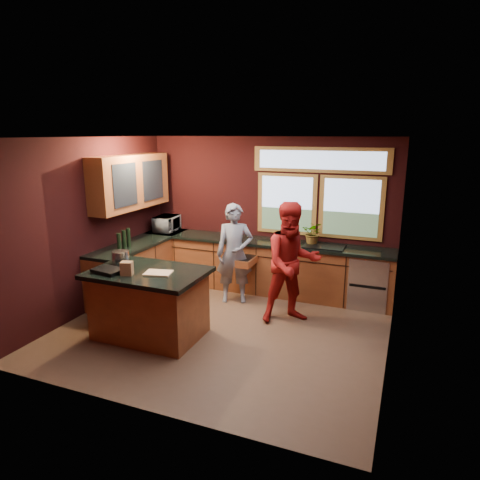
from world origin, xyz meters
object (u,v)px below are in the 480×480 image
Objects in this scene: stock_pot at (121,257)px; person_grey at (235,254)px; person_red at (292,263)px; cutting_board at (158,273)px; island at (150,303)px.

person_grey is at bearing 51.43° from stock_pot.
person_red is (1.08, -0.40, 0.08)m from person_grey.
cutting_board is 0.78m from stock_pot.
person_red is at bearing 40.18° from cutting_board.
cutting_board is (0.20, -0.05, 0.48)m from island.
person_grey is 1.15m from person_red.
stock_pot is (-1.16, -1.45, 0.21)m from person_grey.
cutting_board reaches higher than island.
island is at bearing -178.05° from person_red.
person_grey is 6.90× the size of stock_pot.
stock_pot is at bearing -150.40° from person_grey.
cutting_board is at bearing -125.71° from person_grey.
stock_pot is at bearing 171.65° from person_red.
stock_pot is at bearing 164.74° from island.
island is 0.86× the size of person_red.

